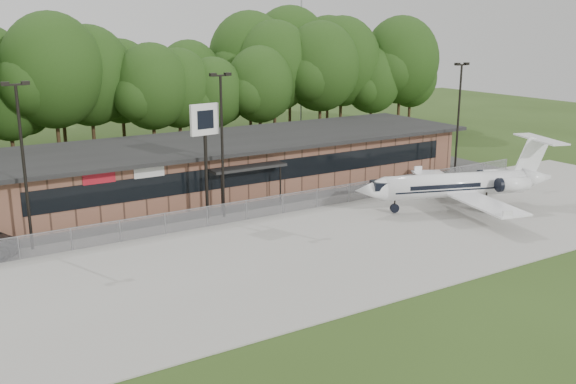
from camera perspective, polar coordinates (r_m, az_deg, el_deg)
ground at (r=36.12m, az=13.54°, el=-7.49°), size 160.00×160.00×0.00m
apron at (r=41.70m, az=5.74°, el=-4.07°), size 64.00×18.00×0.08m
parking_lot at (r=50.88m, az=-2.16°, el=-0.57°), size 50.00×9.00×0.06m
terminal at (r=54.17m, az=-4.52°, el=2.67°), size 41.00×11.65×4.30m
fence at (r=46.96m, az=0.57°, el=-0.91°), size 46.00×0.04×1.52m
treeline at (r=69.80m, az=-11.56°, el=9.52°), size 72.00×12.00×15.00m
radio_mast at (r=84.91m, az=1.19°, el=14.04°), size 0.20×0.20×25.00m
light_pole_left at (r=40.84m, az=-22.51°, el=3.10°), size 1.55×0.30×10.23m
light_pole_mid at (r=44.73m, az=-5.89°, el=5.05°), size 1.55×0.30×10.23m
light_pole_right at (r=58.45m, az=14.94°, el=6.88°), size 1.55×0.30×10.23m
business_jet at (r=49.02m, az=15.14°, el=0.59°), size 15.54×13.92×5.29m
pole_sign at (r=44.47m, az=-7.39°, el=5.33°), size 2.16×0.48×8.19m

